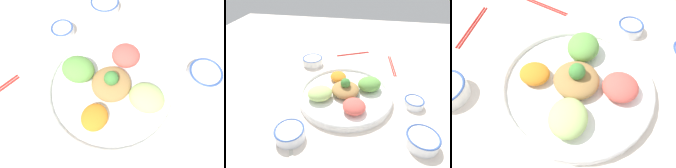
{
  "view_description": "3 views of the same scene",
  "coord_description": "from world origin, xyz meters",
  "views": [
    {
      "loc": [
        -0.21,
        0.18,
        0.56
      ],
      "look_at": [
        -0.03,
        0.03,
        0.06
      ],
      "focal_mm": 30.0,
      "sensor_mm": 36.0,
      "label": 1
    },
    {
      "loc": [
        0.07,
        -0.63,
        0.55
      ],
      "look_at": [
        -0.05,
        0.01,
        0.08
      ],
      "focal_mm": 30.0,
      "sensor_mm": 36.0,
      "label": 2
    },
    {
      "loc": [
        -0.3,
        -0.16,
        0.51
      ],
      "look_at": [
        -0.05,
        0.04,
        0.05
      ],
      "focal_mm": 35.0,
      "sensor_mm": 36.0,
      "label": 3
    }
  ],
  "objects": [
    {
      "name": "salad_platter",
      "position": [
        -0.02,
        0.02,
        0.03
      ],
      "size": [
        0.42,
        0.42,
        0.1
      ],
      "color": "white",
      "rests_on": "ground_plane"
    },
    {
      "name": "chopsticks_pair_near",
      "position": [
        0.21,
        0.35,
        0.0
      ],
      "size": [
        0.04,
        0.23,
        0.01
      ],
      "rotation": [
        0.0,
        0.0,
        1.67
      ],
      "color": "red",
      "rests_on": "ground_plane"
    },
    {
      "name": "chopsticks_pair_far",
      "position": [
        -0.03,
        0.46,
        0.0
      ],
      "size": [
        0.2,
        0.1,
        0.01
      ],
      "rotation": [
        0.0,
        0.0,
        3.57
      ],
      "color": "red",
      "rests_on": "ground_plane"
    },
    {
      "name": "ground_plane",
      "position": [
        0.0,
        0.0,
        0.0
      ],
      "size": [
        2.4,
        2.4,
        0.0
      ],
      "primitive_type": "plane",
      "color": "silver"
    },
    {
      "name": "rice_bowl_blue",
      "position": [
        0.28,
        0.02,
        0.02
      ],
      "size": [
        0.08,
        0.08,
        0.03
      ],
      "color": "white",
      "rests_on": "ground_plane"
    }
  ]
}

